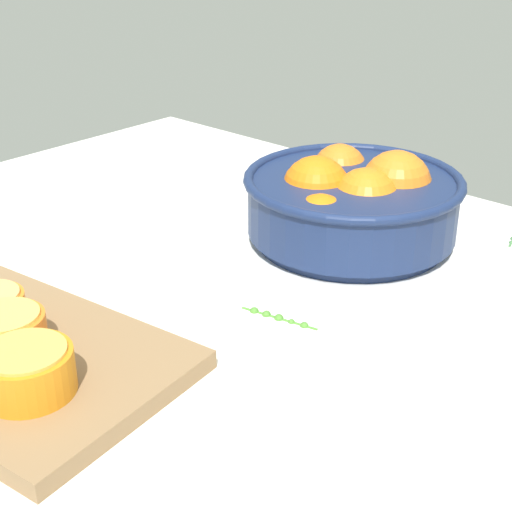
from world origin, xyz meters
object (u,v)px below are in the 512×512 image
(fruit_bowl, at_px, (352,202))
(spoon, at_px, (318,163))
(cutting_board, at_px, (10,357))
(orange_half_2, at_px, (6,332))
(orange_half_0, at_px, (27,371))

(fruit_bowl, height_order, spoon, fruit_bowl)
(fruit_bowl, height_order, cutting_board, fruit_bowl)
(spoon, bearing_deg, orange_half_2, -77.91)
(orange_half_0, height_order, spoon, orange_half_0)
(orange_half_2, xyz_separation_m, spoon, (-0.14, 0.63, -0.03))
(cutting_board, xyz_separation_m, orange_half_0, (0.07, -0.02, 0.03))
(cutting_board, distance_m, orange_half_2, 0.03)
(orange_half_0, distance_m, spoon, 0.69)
(orange_half_0, bearing_deg, orange_half_2, 161.71)
(cutting_board, distance_m, orange_half_0, 0.08)
(orange_half_2, bearing_deg, orange_half_0, -18.29)
(fruit_bowl, bearing_deg, spoon, 135.58)
(fruit_bowl, relative_size, orange_half_0, 3.42)
(cutting_board, height_order, orange_half_0, orange_half_0)
(fruit_bowl, bearing_deg, orange_half_2, -98.99)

